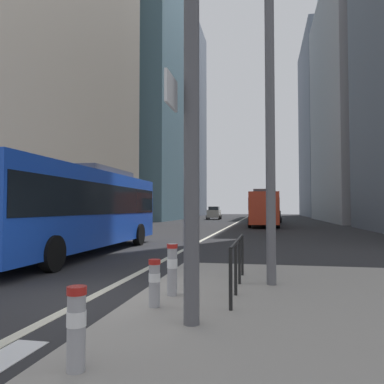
{
  "coord_description": "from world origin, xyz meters",
  "views": [
    {
      "loc": [
        3.34,
        -6.96,
        1.75
      ],
      "look_at": [
        -5.46,
        38.68,
        3.69
      ],
      "focal_mm": 35.54,
      "sensor_mm": 36.0,
      "label": 1
    }
  ],
  "objects_px": {
    "city_bus_blue_oncoming": "(78,206)",
    "bollard_back": "(172,267)",
    "traffic_signal_gantry": "(61,52)",
    "bollard_left": "(76,324)",
    "car_receding_far": "(260,214)",
    "city_bus_red_receding": "(263,207)",
    "bollard_right": "(154,280)",
    "car_oncoming_mid": "(214,213)",
    "street_lamp_post": "(269,43)",
    "car_receding_near": "(272,214)"
  },
  "relations": [
    {
      "from": "car_oncoming_mid",
      "to": "street_lamp_post",
      "type": "bearing_deg",
      "value": -81.03
    },
    {
      "from": "street_lamp_post",
      "to": "bollard_left",
      "type": "distance_m",
      "value": 6.87
    },
    {
      "from": "street_lamp_post",
      "to": "city_bus_red_receding",
      "type": "bearing_deg",
      "value": 90.59
    },
    {
      "from": "city_bus_blue_oncoming",
      "to": "bollard_left",
      "type": "distance_m",
      "value": 11.13
    },
    {
      "from": "car_receding_near",
      "to": "bollard_right",
      "type": "relative_size",
      "value": 5.9
    },
    {
      "from": "city_bus_red_receding",
      "to": "car_receding_far",
      "type": "height_order",
      "value": "city_bus_red_receding"
    },
    {
      "from": "city_bus_red_receding",
      "to": "bollard_back",
      "type": "relative_size",
      "value": 12.12
    },
    {
      "from": "car_oncoming_mid",
      "to": "bollard_right",
      "type": "relative_size",
      "value": 5.61
    },
    {
      "from": "traffic_signal_gantry",
      "to": "street_lamp_post",
      "type": "distance_m",
      "value": 4.48
    },
    {
      "from": "street_lamp_post",
      "to": "bollard_right",
      "type": "height_order",
      "value": "street_lamp_post"
    },
    {
      "from": "car_oncoming_mid",
      "to": "bollard_left",
      "type": "xyz_separation_m",
      "value": [
        5.75,
        -53.44,
        -0.38
      ]
    },
    {
      "from": "city_bus_red_receding",
      "to": "street_lamp_post",
      "type": "xyz_separation_m",
      "value": [
        0.3,
        -28.98,
        3.45
      ]
    },
    {
      "from": "city_bus_blue_oncoming",
      "to": "bollard_back",
      "type": "bearing_deg",
      "value": -50.81
    },
    {
      "from": "car_oncoming_mid",
      "to": "city_bus_blue_oncoming",
      "type": "bearing_deg",
      "value": -89.19
    },
    {
      "from": "traffic_signal_gantry",
      "to": "bollard_back",
      "type": "xyz_separation_m",
      "value": [
        1.33,
        1.63,
        -3.44
      ]
    },
    {
      "from": "traffic_signal_gantry",
      "to": "bollard_right",
      "type": "distance_m",
      "value": 3.83
    },
    {
      "from": "car_receding_near",
      "to": "traffic_signal_gantry",
      "type": "distance_m",
      "value": 41.47
    },
    {
      "from": "street_lamp_post",
      "to": "bollard_left",
      "type": "bearing_deg",
      "value": -112.77
    },
    {
      "from": "bollard_left",
      "to": "bollard_back",
      "type": "xyz_separation_m",
      "value": [
        0.15,
        3.3,
        0.06
      ]
    },
    {
      "from": "traffic_signal_gantry",
      "to": "bollard_left",
      "type": "distance_m",
      "value": 4.05
    },
    {
      "from": "traffic_signal_gantry",
      "to": "bollard_back",
      "type": "height_order",
      "value": "traffic_signal_gantry"
    },
    {
      "from": "traffic_signal_gantry",
      "to": "bollard_back",
      "type": "bearing_deg",
      "value": 50.67
    },
    {
      "from": "traffic_signal_gantry",
      "to": "street_lamp_post",
      "type": "relative_size",
      "value": 0.76
    },
    {
      "from": "bollard_back",
      "to": "traffic_signal_gantry",
      "type": "bearing_deg",
      "value": -129.33
    },
    {
      "from": "car_receding_near",
      "to": "street_lamp_post",
      "type": "xyz_separation_m",
      "value": [
        -0.69,
        -38.2,
        4.29
      ]
    },
    {
      "from": "city_bus_blue_oncoming",
      "to": "bollard_left",
      "type": "relative_size",
      "value": 14.32
    },
    {
      "from": "bollard_right",
      "to": "bollard_back",
      "type": "height_order",
      "value": "bollard_back"
    },
    {
      "from": "car_receding_far",
      "to": "city_bus_red_receding",
      "type": "bearing_deg",
      "value": -87.54
    },
    {
      "from": "city_bus_red_receding",
      "to": "car_oncoming_mid",
      "type": "xyz_separation_m",
      "value": [
        -7.41,
        19.81,
        -0.85
      ]
    },
    {
      "from": "bollard_right",
      "to": "bollard_back",
      "type": "xyz_separation_m",
      "value": [
        0.09,
        0.83,
        0.09
      ]
    },
    {
      "from": "city_bus_blue_oncoming",
      "to": "bollard_right",
      "type": "height_order",
      "value": "city_bus_blue_oncoming"
    },
    {
      "from": "car_oncoming_mid",
      "to": "city_bus_red_receding",
      "type": "bearing_deg",
      "value": -69.5
    },
    {
      "from": "bollard_right",
      "to": "car_oncoming_mid",
      "type": "bearing_deg",
      "value": 96.51
    },
    {
      "from": "bollard_left",
      "to": "street_lamp_post",
      "type": "bearing_deg",
      "value": 67.23
    },
    {
      "from": "city_bus_red_receding",
      "to": "city_bus_blue_oncoming",
      "type": "bearing_deg",
      "value": -105.91
    },
    {
      "from": "city_bus_red_receding",
      "to": "bollard_right",
      "type": "bearing_deg",
      "value": -92.93
    },
    {
      "from": "car_receding_far",
      "to": "bollard_left",
      "type": "height_order",
      "value": "car_receding_far"
    },
    {
      "from": "city_bus_blue_oncoming",
      "to": "street_lamp_post",
      "type": "height_order",
      "value": "street_lamp_post"
    },
    {
      "from": "city_bus_red_receding",
      "to": "car_receding_near",
      "type": "bearing_deg",
      "value": 83.91
    },
    {
      "from": "city_bus_blue_oncoming",
      "to": "street_lamp_post",
      "type": "bearing_deg",
      "value": -35.97
    },
    {
      "from": "bollard_back",
      "to": "city_bus_red_receding",
      "type": "bearing_deg",
      "value": 87.17
    },
    {
      "from": "car_oncoming_mid",
      "to": "bollard_left",
      "type": "distance_m",
      "value": 53.75
    },
    {
      "from": "bollard_left",
      "to": "bollard_back",
      "type": "distance_m",
      "value": 3.3
    },
    {
      "from": "city_bus_red_receding",
      "to": "traffic_signal_gantry",
      "type": "relative_size",
      "value": 1.88
    },
    {
      "from": "city_bus_red_receding",
      "to": "bollard_left",
      "type": "height_order",
      "value": "city_bus_red_receding"
    },
    {
      "from": "car_receding_near",
      "to": "bollard_back",
      "type": "distance_m",
      "value": 39.63
    },
    {
      "from": "city_bus_blue_oncoming",
      "to": "car_receding_near",
      "type": "bearing_deg",
      "value": 76.76
    },
    {
      "from": "car_receding_near",
      "to": "street_lamp_post",
      "type": "height_order",
      "value": "street_lamp_post"
    },
    {
      "from": "city_bus_blue_oncoming",
      "to": "car_receding_far",
      "type": "bearing_deg",
      "value": 79.72
    },
    {
      "from": "car_receding_far",
      "to": "bollard_left",
      "type": "xyz_separation_m",
      "value": [
        -1.18,
        -44.64,
        -0.38
      ]
    }
  ]
}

